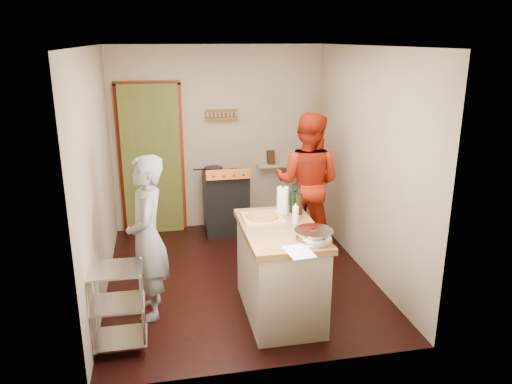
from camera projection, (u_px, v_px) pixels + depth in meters
floor at (239, 276)px, 5.87m from camera, size 3.50×3.50×0.00m
back_wall at (174, 152)px, 7.09m from camera, size 3.00×0.44×2.60m
left_wall at (96, 176)px, 5.21m from camera, size 0.04×3.50×2.60m
right_wall at (366, 163)px, 5.77m from camera, size 0.04×3.50×2.60m
ceiling at (237, 45)px, 5.10m from camera, size 3.00×3.50×0.02m
stove at (226, 202)px, 7.08m from camera, size 0.60×0.63×1.00m
wire_shelving at (117, 305)px, 4.38m from camera, size 0.48×0.40×0.80m
island at (280, 268)px, 4.95m from camera, size 0.74×1.38×1.24m
person_stripe at (148, 238)px, 4.84m from camera, size 0.40×0.60×1.64m
person_red at (307, 183)px, 6.39m from camera, size 1.11×1.05×1.81m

